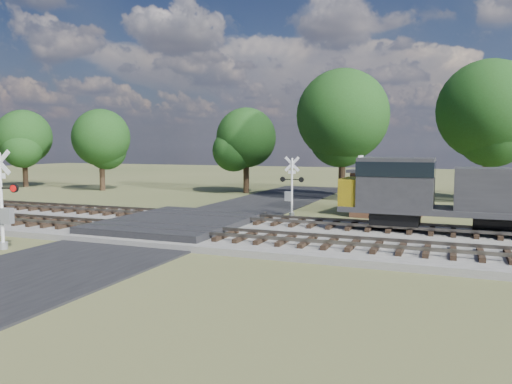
% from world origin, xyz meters
% --- Properties ---
extents(ground, '(160.00, 160.00, 0.00)m').
position_xyz_m(ground, '(0.00, 0.00, 0.00)').
color(ground, '#444E2A').
rests_on(ground, ground).
extents(ballast_bed, '(140.00, 10.00, 0.30)m').
position_xyz_m(ballast_bed, '(10.00, 0.50, 0.15)').
color(ballast_bed, gray).
rests_on(ballast_bed, ground).
extents(road, '(7.00, 60.00, 0.08)m').
position_xyz_m(road, '(0.00, 0.00, 0.04)').
color(road, black).
rests_on(road, ground).
extents(crossing_panel, '(7.00, 9.00, 0.62)m').
position_xyz_m(crossing_panel, '(0.00, 0.50, 0.32)').
color(crossing_panel, '#262628').
rests_on(crossing_panel, ground).
extents(track_near, '(140.00, 2.60, 0.33)m').
position_xyz_m(track_near, '(3.12, -2.00, 0.41)').
color(track_near, black).
rests_on(track_near, ballast_bed).
extents(track_far, '(140.00, 2.60, 0.33)m').
position_xyz_m(track_far, '(3.12, 3.00, 0.41)').
color(track_far, black).
rests_on(track_far, ballast_bed).
extents(crossing_signal_near, '(1.78, 0.43, 4.43)m').
position_xyz_m(crossing_signal_near, '(-4.58, -6.86, 1.84)').
color(crossing_signal_near, silver).
rests_on(crossing_signal_near, ground).
extents(crossing_signal_far, '(1.58, 0.34, 3.91)m').
position_xyz_m(crossing_signal_far, '(4.17, 7.56, 1.63)').
color(crossing_signal_far, silver).
rests_on(crossing_signal_far, ground).
extents(equipment_shed, '(5.03, 5.03, 3.07)m').
position_xyz_m(equipment_shed, '(10.06, 10.37, 1.55)').
color(equipment_shed, '#492C1F').
rests_on(equipment_shed, ground).
extents(treeline, '(81.67, 10.85, 11.34)m').
position_xyz_m(treeline, '(12.64, 20.01, 6.66)').
color(treeline, black).
rests_on(treeline, ground).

